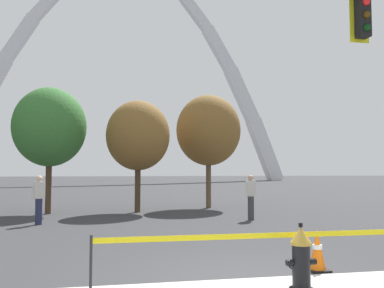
# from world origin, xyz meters

# --- Properties ---
(ground_plane) EXTENTS (240.00, 240.00, 0.00)m
(ground_plane) POSITION_xyz_m (0.00, 0.00, 0.00)
(ground_plane) COLOR #333335
(fire_hydrant) EXTENTS (0.46, 0.48, 0.99)m
(fire_hydrant) POSITION_xyz_m (0.70, -0.73, 0.47)
(fire_hydrant) COLOR black
(fire_hydrant) RESTS_ON ground
(caution_tape_barrier) EXTENTS (5.34, 0.08, 0.87)m
(caution_tape_barrier) POSITION_xyz_m (0.35, -0.52, 0.60)
(caution_tape_barrier) COLOR #232326
(caution_tape_barrier) RESTS_ON ground
(traffic_cone_by_hydrant) EXTENTS (0.36, 0.36, 0.73)m
(traffic_cone_by_hydrant) POSITION_xyz_m (1.54, 0.38, 0.36)
(traffic_cone_by_hydrant) COLOR black
(traffic_cone_by_hydrant) RESTS_ON ground
(monument_arch) EXTENTS (55.15, 2.24, 37.72)m
(monument_arch) POSITION_xyz_m (-0.00, 62.33, 16.89)
(monument_arch) COLOR silver
(monument_arch) RESTS_ON ground
(tree_left_mid) EXTENTS (2.95, 2.95, 5.15)m
(tree_left_mid) POSITION_xyz_m (-4.49, 11.29, 3.52)
(tree_left_mid) COLOR #473323
(tree_left_mid) RESTS_ON ground
(tree_center_left) EXTENTS (2.70, 2.70, 4.73)m
(tree_center_left) POSITION_xyz_m (-0.89, 11.28, 3.23)
(tree_center_left) COLOR #473323
(tree_center_left) RESTS_ON ground
(tree_center_right) EXTENTS (3.05, 3.05, 5.34)m
(tree_center_right) POSITION_xyz_m (2.52, 12.68, 3.65)
(tree_center_right) COLOR brown
(tree_center_right) RESTS_ON ground
(pedestrian_walking_left) EXTENTS (0.38, 0.29, 1.59)m
(pedestrian_walking_left) POSITION_xyz_m (2.87, 7.68, 0.82)
(pedestrian_walking_left) COLOR #38383D
(pedestrian_walking_left) RESTS_ON ground
(pedestrian_standing_center) EXTENTS (0.39, 0.33, 1.59)m
(pedestrian_standing_center) POSITION_xyz_m (-4.31, 7.85, 0.82)
(pedestrian_standing_center) COLOR #232847
(pedestrian_standing_center) RESTS_ON ground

